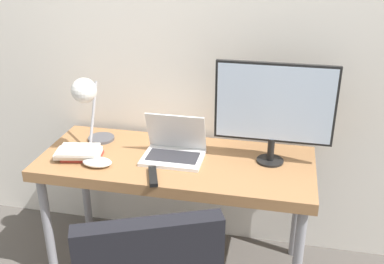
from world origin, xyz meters
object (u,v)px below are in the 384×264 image
laptop (174,149)px  book_stack (80,153)px  desk_lamp (87,98)px  game_controller (97,162)px  monitor (274,106)px

laptop → book_stack: 0.51m
desk_lamp → game_controller: bearing=-58.2°
monitor → laptop: bearing=-173.3°
laptop → game_controller: (-0.37, -0.18, -0.03)m
monitor → book_stack: (-1.01, -0.18, -0.28)m
book_stack → game_controller: (0.13, -0.06, -0.01)m
book_stack → game_controller: 0.14m
book_stack → game_controller: size_ratio=1.64×
monitor → game_controller: (-0.88, -0.24, -0.29)m
laptop → book_stack: laptop is taller
monitor → book_stack: size_ratio=2.34×
laptop → monitor: bearing=6.7°
laptop → game_controller: laptop is taller
laptop → desk_lamp: 0.54m
laptop → game_controller: bearing=-154.4°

